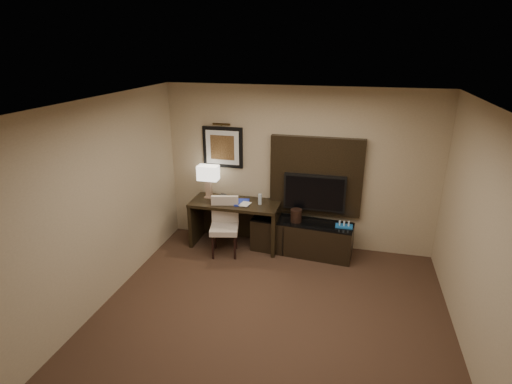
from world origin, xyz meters
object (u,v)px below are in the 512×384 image
(tv, at_px, (314,193))
(table_lamp, at_px, (209,180))
(water_bottle, at_px, (260,199))
(desk, at_px, (235,224))
(credenza, at_px, (301,237))
(minibar_tray, at_px, (344,224))
(ice_bucket, at_px, (296,215))
(desk_phone, at_px, (221,198))
(desk_chair, at_px, (224,228))

(tv, relative_size, table_lamp, 1.62)
(table_lamp, distance_m, water_bottle, 0.96)
(desk, xyz_separation_m, credenza, (1.14, -0.00, -0.12))
(desk, distance_m, minibar_tray, 1.83)
(table_lamp, distance_m, ice_bucket, 1.61)
(table_lamp, bearing_deg, desk_phone, -25.13)
(desk_phone, xyz_separation_m, minibar_tray, (2.07, -0.03, -0.23))
(credenza, bearing_deg, tv, 55.18)
(desk, relative_size, ice_bucket, 7.18)
(desk_phone, distance_m, minibar_tray, 2.08)
(table_lamp, relative_size, ice_bucket, 2.95)
(desk_chair, bearing_deg, desk, 63.11)
(table_lamp, relative_size, minibar_tray, 2.29)
(table_lamp, height_order, ice_bucket, table_lamp)
(desk, distance_m, desk_phone, 0.52)
(credenza, xyz_separation_m, table_lamp, (-1.64, 0.11, 0.82))
(credenza, xyz_separation_m, ice_bucket, (-0.10, -0.02, 0.39))
(desk_phone, bearing_deg, minibar_tray, 16.32)
(water_bottle, xyz_separation_m, minibar_tray, (1.39, -0.05, -0.27))
(table_lamp, bearing_deg, water_bottle, -6.07)
(desk_chair, bearing_deg, credenza, 2.80)
(tv, distance_m, minibar_tray, 0.69)
(desk, bearing_deg, desk_phone, -178.53)
(water_bottle, height_order, ice_bucket, water_bottle)
(tv, bearing_deg, desk_chair, -158.88)
(tv, xyz_separation_m, water_bottle, (-0.87, -0.18, -0.13))
(minibar_tray, bearing_deg, table_lamp, 176.32)
(desk, bearing_deg, desk_chair, -104.00)
(ice_bucket, bearing_deg, desk_phone, 179.43)
(tv, bearing_deg, ice_bucket, -141.07)
(desk_chair, xyz_separation_m, minibar_tray, (1.90, 0.31, 0.15))
(credenza, relative_size, table_lamp, 2.69)
(desk, relative_size, desk_chair, 1.61)
(desk_chair, relative_size, desk_phone, 4.67)
(credenza, bearing_deg, table_lamp, -178.90)
(desk, bearing_deg, credenza, -0.01)
(credenza, xyz_separation_m, minibar_tray, (0.67, -0.04, 0.33))
(desk_chair, distance_m, minibar_tray, 1.93)
(credenza, distance_m, desk_chair, 1.29)
(desk_chair, relative_size, water_bottle, 5.19)
(minibar_tray, bearing_deg, tv, 155.92)
(credenza, xyz_separation_m, tv, (0.16, 0.19, 0.73))
(credenza, height_order, table_lamp, table_lamp)
(minibar_tray, bearing_deg, water_bottle, 177.92)
(minibar_tray, bearing_deg, desk_phone, 179.08)
(table_lamp, height_order, minibar_tray, table_lamp)
(tv, bearing_deg, desk, -171.69)
(desk_chair, bearing_deg, water_bottle, 21.84)
(desk, relative_size, minibar_tray, 5.55)
(desk, relative_size, credenza, 0.90)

